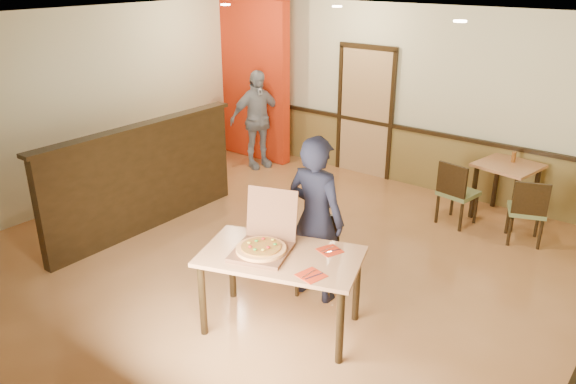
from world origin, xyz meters
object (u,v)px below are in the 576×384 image
object	(u,v)px
side_chair_left	(456,191)
condiment	(514,157)
diner_chair	(318,250)
passerby	(257,120)
side_chair_right	(527,209)
side_table	(507,177)
pizza_box	(263,245)
diner	(316,219)
main_table	(281,265)

from	to	relation	value
side_chair_left	condiment	xyz separation A→B (m)	(0.48, 0.75, 0.38)
diner_chair	side_chair_left	world-z (taller)	side_chair_left
passerby	diner_chair	bearing A→B (deg)	-107.63
side_chair_right	side_table	size ratio (longest dim) A/B	1.00
side_chair_left	side_chair_right	size ratio (longest dim) A/B	1.03
passerby	pizza_box	distance (m)	4.68
side_table	diner	xyz separation A→B (m)	(-0.96, -3.23, 0.27)
side_table	pizza_box	bearing A→B (deg)	-104.89
main_table	passerby	size ratio (longest dim) A/B	1.00
diner_chair	pizza_box	size ratio (longest dim) A/B	1.14
side_chair_left	condiment	size ratio (longest dim) A/B	6.19
diner_chair	side_chair_left	xyz separation A→B (m)	(0.55, 2.48, 0.03)
main_table	side_chair_left	distance (m)	3.32
side_chair_left	side_table	world-z (taller)	side_chair_left
diner_chair	passerby	distance (m)	4.12
side_chair_right	condiment	world-z (taller)	condiment
side_chair_right	main_table	bearing A→B (deg)	46.61
condiment	pizza_box	bearing A→B (deg)	-104.64
diner	condiment	xyz separation A→B (m)	(0.97, 3.36, -0.02)
main_table	side_table	size ratio (longest dim) A/B	1.93
side_chair_right	diner	distance (m)	3.01
main_table	condiment	size ratio (longest dim) A/B	11.64
diner_chair	passerby	size ratio (longest dim) A/B	0.50
side_chair_left	diner	size ratio (longest dim) A/B	0.50
side_chair_right	diner	world-z (taller)	diner
side_chair_right	passerby	bearing A→B (deg)	-23.08
side_table	pizza_box	distance (m)	4.10
main_table	diner_chair	distance (m)	0.85
side_chair_left	side_table	bearing A→B (deg)	-116.84
side_chair_left	passerby	world-z (taller)	passerby
main_table	diner_chair	world-z (taller)	diner_chair
diner	diner_chair	bearing A→B (deg)	-71.53
main_table	diner	xyz separation A→B (m)	(-0.08, 0.68, 0.20)
main_table	side_table	xyz separation A→B (m)	(0.88, 3.90, -0.07)
diner_chair	side_chair_right	distance (m)	2.89
diner_chair	pizza_box	xyz separation A→B (m)	(-0.05, -0.87, 0.41)
diner_chair	side_chair_left	distance (m)	2.54
diner_chair	passerby	bearing A→B (deg)	119.03
diner_chair	passerby	world-z (taller)	passerby
side_chair_right	diner	bearing A→B (deg)	40.26
side_chair_left	side_chair_right	bearing A→B (deg)	-169.68
main_table	side_chair_right	bearing A→B (deg)	48.43
side_table	diner	size ratio (longest dim) A/B	0.49
diner	side_table	bearing A→B (deg)	-108.00
side_table	diner	distance (m)	3.38
side_table	pizza_box	size ratio (longest dim) A/B	1.19
passerby	side_table	bearing A→B (deg)	-61.35
passerby	pizza_box	world-z (taller)	passerby
side_chair_right	passerby	distance (m)	4.64
side_table	condiment	bearing A→B (deg)	83.49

